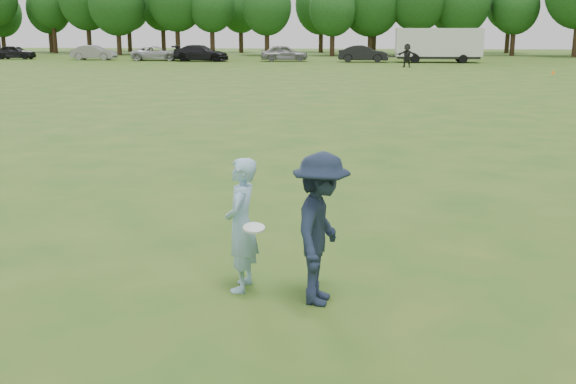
# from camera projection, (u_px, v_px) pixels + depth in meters

# --- Properties ---
(ground) EXTENTS (200.00, 200.00, 0.00)m
(ground) POSITION_uv_depth(u_px,v_px,m) (251.00, 297.00, 8.47)
(ground) COLOR #295518
(ground) RESTS_ON ground
(thrower) EXTENTS (0.46, 0.66, 1.72)m
(thrower) POSITION_uv_depth(u_px,v_px,m) (241.00, 225.00, 8.53)
(thrower) COLOR #8FBFDE
(thrower) RESTS_ON ground
(defender) EXTENTS (0.87, 1.30, 1.87)m
(defender) POSITION_uv_depth(u_px,v_px,m) (321.00, 229.00, 8.10)
(defender) COLOR #192337
(defender) RESTS_ON ground
(player_far_d) EXTENTS (1.90, 1.03, 1.96)m
(player_far_d) POSITION_uv_depth(u_px,v_px,m) (407.00, 55.00, 56.47)
(player_far_d) COLOR black
(player_far_d) RESTS_ON ground
(car_a) EXTENTS (4.30, 1.86, 1.44)m
(car_a) POSITION_uv_depth(u_px,v_px,m) (15.00, 52.00, 70.84)
(car_a) COLOR black
(car_a) RESTS_ON ground
(car_b) EXTENTS (4.51, 1.61, 1.48)m
(car_b) POSITION_uv_depth(u_px,v_px,m) (94.00, 53.00, 68.93)
(car_b) COLOR gray
(car_b) RESTS_ON ground
(car_c) EXTENTS (5.28, 2.84, 1.41)m
(car_c) POSITION_uv_depth(u_px,v_px,m) (157.00, 53.00, 67.81)
(car_c) COLOR #B8B9BE
(car_c) RESTS_ON ground
(car_d) EXTENTS (5.55, 2.49, 1.58)m
(car_d) POSITION_uv_depth(u_px,v_px,m) (201.00, 53.00, 66.31)
(car_d) COLOR black
(car_d) RESTS_ON ground
(car_e) EXTENTS (4.84, 2.44, 1.58)m
(car_e) POSITION_uv_depth(u_px,v_px,m) (284.00, 53.00, 66.33)
(car_e) COLOR gray
(car_e) RESTS_ON ground
(car_f) EXTENTS (4.83, 1.80, 1.58)m
(car_f) POSITION_uv_depth(u_px,v_px,m) (363.00, 54.00, 64.71)
(car_f) COLOR black
(car_f) RESTS_ON ground
(field_cone) EXTENTS (0.28, 0.28, 0.30)m
(field_cone) POSITION_uv_depth(u_px,v_px,m) (553.00, 72.00, 48.42)
(field_cone) COLOR #FF650D
(field_cone) RESTS_ON ground
(disc_in_play) EXTENTS (0.30, 0.29, 0.09)m
(disc_in_play) POSITION_uv_depth(u_px,v_px,m) (254.00, 228.00, 8.20)
(disc_in_play) COLOR white
(disc_in_play) RESTS_ON ground
(cargo_trailer) EXTENTS (9.00, 2.75, 3.20)m
(cargo_trailer) POSITION_uv_depth(u_px,v_px,m) (438.00, 44.00, 63.80)
(cargo_trailer) COLOR silver
(cargo_trailer) RESTS_ON ground
(treeline) EXTENTS (130.35, 18.39, 11.74)m
(treeline) POSITION_uv_depth(u_px,v_px,m) (371.00, 2.00, 81.02)
(treeline) COLOR #332114
(treeline) RESTS_ON ground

